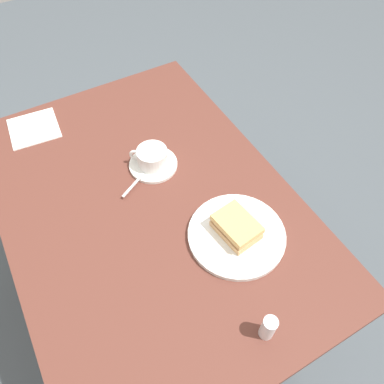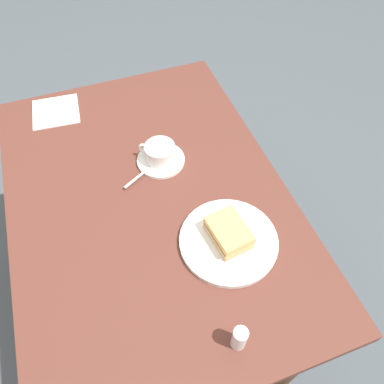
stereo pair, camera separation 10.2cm
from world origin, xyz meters
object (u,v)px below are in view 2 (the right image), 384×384
object	(u,v)px
napkin	(56,112)
coffee_saucer	(161,160)
sandwich_plate	(229,241)
sandwich_front	(229,233)
spoon	(142,174)
salt_shaker	(239,338)
dining_table	(152,224)
coffee_cup	(160,152)

from	to	relation	value
napkin	coffee_saucer	bearing A→B (deg)	38.84
sandwich_plate	sandwich_front	bearing A→B (deg)	175.44
sandwich_plate	sandwich_front	xyz separation A→B (m)	(-0.01, 0.00, 0.03)
spoon	napkin	distance (m)	0.42
spoon	salt_shaker	distance (m)	0.53
napkin	salt_shaker	bearing A→B (deg)	16.74
dining_table	sandwich_plate	bearing A→B (deg)	35.59
coffee_cup	spoon	bearing A→B (deg)	-59.95
sandwich_front	coffee_saucer	bearing A→B (deg)	-165.63
sandwich_plate	spoon	distance (m)	0.32
coffee_cup	spoon	distance (m)	0.08
coffee_saucer	salt_shaker	size ratio (longest dim) A/B	1.89
coffee_cup	coffee_saucer	bearing A→B (deg)	51.24
coffee_saucer	coffee_cup	bearing A→B (deg)	-128.76
spoon	napkin	xyz separation A→B (m)	(-0.37, -0.20, -0.01)
coffee_saucer	sandwich_front	bearing A→B (deg)	14.37
napkin	salt_shaker	size ratio (longest dim) A/B	1.99
sandwich_plate	coffee_saucer	xyz separation A→B (m)	(-0.32, -0.08, -0.00)
sandwich_plate	napkin	size ratio (longest dim) A/B	1.68
sandwich_plate	spoon	size ratio (longest dim) A/B	2.74
coffee_cup	spoon	size ratio (longest dim) A/B	1.11
coffee_cup	napkin	xyz separation A→B (m)	(-0.33, -0.27, -0.04)
spoon	dining_table	bearing A→B (deg)	-2.32
napkin	sandwich_plate	bearing A→B (deg)	27.96
dining_table	sandwich_front	size ratio (longest dim) A/B	8.83
sandwich_plate	coffee_saucer	bearing A→B (deg)	-165.98
sandwich_front	spoon	world-z (taller)	sandwich_front
salt_shaker	spoon	bearing A→B (deg)	-172.28
sandwich_front	sandwich_plate	bearing A→B (deg)	-4.56
sandwich_plate	dining_table	bearing A→B (deg)	-144.41
napkin	salt_shaker	distance (m)	0.93
sandwich_front	salt_shaker	size ratio (longest dim) A/B	1.64
coffee_saucer	spoon	world-z (taller)	spoon
sandwich_plate	salt_shaker	xyz separation A→B (m)	(0.24, -0.08, 0.03)
sandwich_front	coffee_saucer	xyz separation A→B (m)	(-0.32, -0.08, -0.03)
sandwich_front	coffee_cup	xyz separation A→B (m)	(-0.32, -0.08, 0.00)
dining_table	spoon	world-z (taller)	spoon
dining_table	sandwich_plate	size ratio (longest dim) A/B	4.34
spoon	napkin	bearing A→B (deg)	-151.94
dining_table	spoon	bearing A→B (deg)	177.68
coffee_saucer	napkin	world-z (taller)	coffee_saucer
coffee_saucer	napkin	size ratio (longest dim) A/B	0.95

